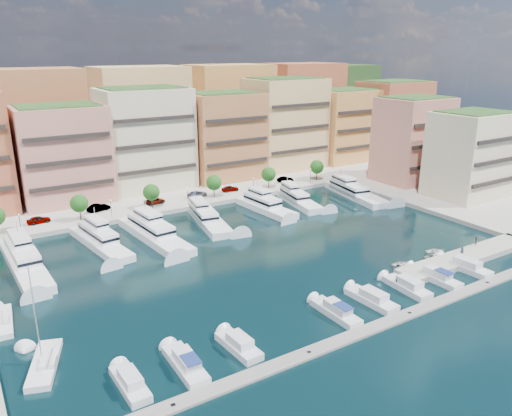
{
  "coord_description": "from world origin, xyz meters",
  "views": [
    {
      "loc": [
        -45.72,
        -71.5,
        36.06
      ],
      "look_at": [
        3.94,
        7.68,
        6.0
      ],
      "focal_mm": 35.0,
      "sensor_mm": 36.0,
      "label": 1
    }
  ],
  "objects_px": {
    "lamppost_2": "(188,193)",
    "yacht_3": "(208,218)",
    "cruiser_6": "(407,287)",
    "person_0": "(462,250)",
    "yacht_0": "(23,259)",
    "car_4": "(230,188)",
    "tree_1": "(79,203)",
    "yacht_2": "(153,232)",
    "cruiser_1": "(186,365)",
    "person_1": "(476,241)",
    "car_5": "(285,179)",
    "tree_3": "(214,183)",
    "cruiser_4": "(336,312)",
    "yacht_5": "(298,199)",
    "lamppost_3": "(254,183)",
    "car_3": "(197,194)",
    "car_1": "(99,208)",
    "tender_1": "(427,256)",
    "car_2": "(155,201)",
    "sailboat_1": "(1,323)",
    "yacht_1": "(99,241)",
    "lamppost_0": "(20,221)",
    "tender_0": "(401,264)",
    "yacht_6": "(353,191)",
    "tree_4": "(269,174)",
    "tree_5": "(317,167)",
    "tender_3": "(467,247)",
    "cruiser_7": "(435,277)",
    "cruiser_0": "(130,384)",
    "tender_2": "(436,251)",
    "tree_2": "(151,192)",
    "lamppost_4": "(310,174)",
    "car_0": "(39,220)",
    "cruiser_2": "(239,346)",
    "cruiser_8": "(465,267)",
    "sailboat_0": "(45,365)"
  },
  "relations": [
    {
      "from": "lamppost_2",
      "to": "yacht_3",
      "type": "height_order",
      "value": "yacht_3"
    },
    {
      "from": "cruiser_6",
      "to": "person_0",
      "type": "xyz_separation_m",
      "value": [
        17.17,
        2.96,
        1.29
      ]
    },
    {
      "from": "yacht_0",
      "to": "car_4",
      "type": "xyz_separation_m",
      "value": [
        51.72,
        19.11,
        0.54
      ]
    },
    {
      "from": "tree_1",
      "to": "yacht_2",
      "type": "height_order",
      "value": "tree_1"
    },
    {
      "from": "cruiser_1",
      "to": "person_1",
      "type": "distance_m",
      "value": 61.21
    },
    {
      "from": "car_5",
      "to": "tree_3",
      "type": "bearing_deg",
      "value": 112.29
    },
    {
      "from": "cruiser_1",
      "to": "cruiser_4",
      "type": "distance_m",
      "value": 23.08
    },
    {
      "from": "yacht_2",
      "to": "yacht_5",
      "type": "xyz_separation_m",
      "value": [
        38.11,
        3.15,
        0.0
      ]
    },
    {
      "from": "lamppost_3",
      "to": "car_3",
      "type": "distance_m",
      "value": 14.36
    },
    {
      "from": "car_1",
      "to": "tender_1",
      "type": "bearing_deg",
      "value": -159.7
    },
    {
      "from": "person_1",
      "to": "car_2",
      "type": "bearing_deg",
      "value": -84.79
    },
    {
      "from": "cruiser_4",
      "to": "sailboat_1",
      "type": "bearing_deg",
      "value": 151.07
    },
    {
      "from": "tree_3",
      "to": "yacht_1",
      "type": "relative_size",
      "value": 0.26
    },
    {
      "from": "tree_1",
      "to": "car_5",
      "type": "height_order",
      "value": "tree_1"
    },
    {
      "from": "cruiser_6",
      "to": "lamppost_0",
      "type": "bearing_deg",
      "value": 130.46
    },
    {
      "from": "yacht_1",
      "to": "tender_0",
      "type": "height_order",
      "value": "yacht_1"
    },
    {
      "from": "lamppost_3",
      "to": "yacht_6",
      "type": "bearing_deg",
      "value": -29.17
    },
    {
      "from": "tree_4",
      "to": "tree_5",
      "type": "height_order",
      "value": "same"
    },
    {
      "from": "tree_1",
      "to": "lamppost_2",
      "type": "distance_m",
      "value": 24.13
    },
    {
      "from": "tree_3",
      "to": "car_3",
      "type": "distance_m",
      "value": 5.16
    },
    {
      "from": "tender_3",
      "to": "cruiser_7",
      "type": "bearing_deg",
      "value": 113.88
    },
    {
      "from": "lamppost_3",
      "to": "cruiser_0",
      "type": "height_order",
      "value": "lamppost_3"
    },
    {
      "from": "yacht_3",
      "to": "tender_2",
      "type": "bearing_deg",
      "value": -53.04
    },
    {
      "from": "car_4",
      "to": "tree_5",
      "type": "bearing_deg",
      "value": -91.17
    },
    {
      "from": "tender_1",
      "to": "car_5",
      "type": "height_order",
      "value": "car_5"
    },
    {
      "from": "tender_0",
      "to": "tree_2",
      "type": "bearing_deg",
      "value": 32.12
    },
    {
      "from": "lamppost_0",
      "to": "person_1",
      "type": "xyz_separation_m",
      "value": [
        70.93,
        -51.2,
        -2.01
      ]
    },
    {
      "from": "cruiser_1",
      "to": "person_1",
      "type": "relative_size",
      "value": 5.39
    },
    {
      "from": "yacht_3",
      "to": "person_0",
      "type": "distance_m",
      "value": 50.97
    },
    {
      "from": "tree_4",
      "to": "tender_3",
      "type": "xyz_separation_m",
      "value": [
        10.19,
        -52.5,
        -4.35
      ]
    },
    {
      "from": "yacht_1",
      "to": "person_1",
      "type": "bearing_deg",
      "value": -33.62
    },
    {
      "from": "lamppost_4",
      "to": "yacht_1",
      "type": "distance_m",
      "value": 61.33
    },
    {
      "from": "car_3",
      "to": "cruiser_0",
      "type": "bearing_deg",
      "value": 138.67
    },
    {
      "from": "tender_2",
      "to": "car_5",
      "type": "relative_size",
      "value": 0.84
    },
    {
      "from": "tree_4",
      "to": "cruiser_6",
      "type": "height_order",
      "value": "tree_4"
    },
    {
      "from": "yacht_2",
      "to": "sailboat_1",
      "type": "distance_m",
      "value": 35.78
    },
    {
      "from": "car_5",
      "to": "tree_4",
      "type": "bearing_deg",
      "value": 126.34
    },
    {
      "from": "car_0",
      "to": "cruiser_4",
      "type": "bearing_deg",
      "value": -160.6
    },
    {
      "from": "yacht_3",
      "to": "lamppost_3",
      "type": "bearing_deg",
      "value": 30.98
    },
    {
      "from": "cruiser_1",
      "to": "cruiser_2",
      "type": "relative_size",
      "value": 1.16
    },
    {
      "from": "car_1",
      "to": "cruiser_8",
      "type": "bearing_deg",
      "value": -161.71
    },
    {
      "from": "lamppost_2",
      "to": "yacht_6",
      "type": "height_order",
      "value": "yacht_6"
    },
    {
      "from": "tree_2",
      "to": "yacht_0",
      "type": "height_order",
      "value": "tree_2"
    },
    {
      "from": "cruiser_4",
      "to": "tender_1",
      "type": "distance_m",
      "value": 27.88
    },
    {
      "from": "tender_1",
      "to": "tender_0",
      "type": "height_order",
      "value": "tender_1"
    },
    {
      "from": "tender_3",
      "to": "car_5",
      "type": "bearing_deg",
      "value": 7.49
    },
    {
      "from": "lamppost_4",
      "to": "car_5",
      "type": "height_order",
      "value": "lamppost_4"
    },
    {
      "from": "sailboat_0",
      "to": "sailboat_1",
      "type": "height_order",
      "value": "same"
    },
    {
      "from": "cruiser_6",
      "to": "sailboat_1",
      "type": "xyz_separation_m",
      "value": [
        -54.94,
        22.28,
        -0.24
      ]
    },
    {
      "from": "yacht_3",
      "to": "sailboat_1",
      "type": "xyz_separation_m",
      "value": [
        -42.7,
        -22.31,
        -0.9
      ]
    }
  ]
}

